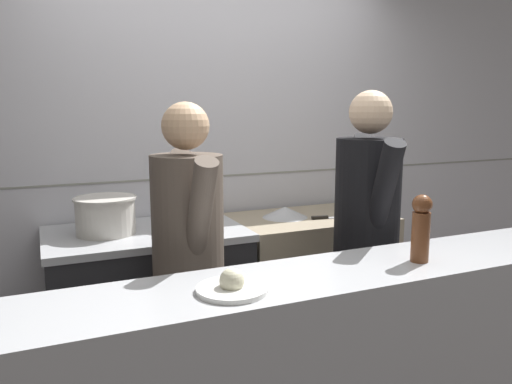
{
  "coord_description": "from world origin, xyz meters",
  "views": [
    {
      "loc": [
        -1.1,
        -1.8,
        1.61
      ],
      "look_at": [
        -0.01,
        0.67,
        1.15
      ],
      "focal_mm": 35.0,
      "sensor_mm": 36.0,
      "label": 1
    }
  ],
  "objects_px": {
    "sauce_pot": "(186,212)",
    "plated_dish_main": "(232,286)",
    "stock_pot": "(106,214)",
    "mixing_bowl_steel": "(285,212)",
    "chef_head_cook": "(189,259)",
    "chefs_knife": "(333,217)",
    "chef_sous": "(366,233)",
    "oven_range": "(148,306)",
    "pepper_mill": "(421,227)"
  },
  "relations": [
    {
      "from": "oven_range",
      "to": "mixing_bowl_steel",
      "type": "height_order",
      "value": "mixing_bowl_steel"
    },
    {
      "from": "oven_range",
      "to": "chefs_knife",
      "type": "relative_size",
      "value": 3.04
    },
    {
      "from": "oven_range",
      "to": "plated_dish_main",
      "type": "xyz_separation_m",
      "value": [
        0.06,
        -1.23,
        0.53
      ]
    },
    {
      "from": "mixing_bowl_steel",
      "to": "chef_sous",
      "type": "xyz_separation_m",
      "value": [
        0.13,
        -0.7,
        0.01
      ]
    },
    {
      "from": "pepper_mill",
      "to": "chef_sous",
      "type": "height_order",
      "value": "chef_sous"
    },
    {
      "from": "pepper_mill",
      "to": "chef_sous",
      "type": "xyz_separation_m",
      "value": [
        0.14,
        0.56,
        -0.17
      ]
    },
    {
      "from": "pepper_mill",
      "to": "chefs_knife",
      "type": "bearing_deg",
      "value": 75.62
    },
    {
      "from": "mixing_bowl_steel",
      "to": "plated_dish_main",
      "type": "height_order",
      "value": "plated_dish_main"
    },
    {
      "from": "stock_pot",
      "to": "mixing_bowl_steel",
      "type": "relative_size",
      "value": 1.16
    },
    {
      "from": "chef_head_cook",
      "to": "chefs_knife",
      "type": "bearing_deg",
      "value": 24.79
    },
    {
      "from": "chefs_knife",
      "to": "chef_head_cook",
      "type": "xyz_separation_m",
      "value": [
        -1.11,
        -0.5,
        0.0
      ]
    },
    {
      "from": "chefs_knife",
      "to": "pepper_mill",
      "type": "xyz_separation_m",
      "value": [
        -0.28,
        -1.11,
        0.21
      ]
    },
    {
      "from": "oven_range",
      "to": "chefs_knife",
      "type": "distance_m",
      "value": 1.28
    },
    {
      "from": "stock_pot",
      "to": "mixing_bowl_steel",
      "type": "xyz_separation_m",
      "value": [
        1.13,
        0.02,
        -0.09
      ]
    },
    {
      "from": "chefs_knife",
      "to": "pepper_mill",
      "type": "relative_size",
      "value": 1.28
    },
    {
      "from": "sauce_pot",
      "to": "plated_dish_main",
      "type": "height_order",
      "value": "sauce_pot"
    },
    {
      "from": "mixing_bowl_steel",
      "to": "oven_range",
      "type": "bearing_deg",
      "value": -177.73
    },
    {
      "from": "mixing_bowl_steel",
      "to": "chefs_knife",
      "type": "height_order",
      "value": "mixing_bowl_steel"
    },
    {
      "from": "mixing_bowl_steel",
      "to": "plated_dish_main",
      "type": "bearing_deg",
      "value": -124.18
    },
    {
      "from": "plated_dish_main",
      "to": "oven_range",
      "type": "bearing_deg",
      "value": 92.62
    },
    {
      "from": "plated_dish_main",
      "to": "chef_sous",
      "type": "xyz_separation_m",
      "value": [
        0.99,
        0.57,
        -0.04
      ]
    },
    {
      "from": "stock_pot",
      "to": "oven_range",
      "type": "bearing_deg",
      "value": -3.54
    },
    {
      "from": "pepper_mill",
      "to": "chef_head_cook",
      "type": "bearing_deg",
      "value": 143.72
    },
    {
      "from": "oven_range",
      "to": "sauce_pot",
      "type": "relative_size",
      "value": 3.99
    },
    {
      "from": "chefs_knife",
      "to": "pepper_mill",
      "type": "bearing_deg",
      "value": -104.38
    },
    {
      "from": "oven_range",
      "to": "mixing_bowl_steel",
      "type": "distance_m",
      "value": 1.04
    },
    {
      "from": "chefs_knife",
      "to": "chef_head_cook",
      "type": "height_order",
      "value": "chef_head_cook"
    },
    {
      "from": "oven_range",
      "to": "stock_pot",
      "type": "distance_m",
      "value": 0.6
    },
    {
      "from": "chef_head_cook",
      "to": "pepper_mill",
      "type": "bearing_deg",
      "value": -35.59
    },
    {
      "from": "stock_pot",
      "to": "sauce_pot",
      "type": "bearing_deg",
      "value": -2.93
    },
    {
      "from": "mixing_bowl_steel",
      "to": "plated_dish_main",
      "type": "distance_m",
      "value": 1.53
    },
    {
      "from": "stock_pot",
      "to": "mixing_bowl_steel",
      "type": "height_order",
      "value": "stock_pot"
    },
    {
      "from": "plated_dish_main",
      "to": "pepper_mill",
      "type": "xyz_separation_m",
      "value": [
        0.85,
        0.01,
        0.13
      ]
    },
    {
      "from": "oven_range",
      "to": "chefs_knife",
      "type": "xyz_separation_m",
      "value": [
        1.19,
        -0.12,
        0.45
      ]
    },
    {
      "from": "chefs_knife",
      "to": "chef_sous",
      "type": "relative_size",
      "value": 0.22
    },
    {
      "from": "pepper_mill",
      "to": "chef_sous",
      "type": "distance_m",
      "value": 0.6
    },
    {
      "from": "chef_sous",
      "to": "mixing_bowl_steel",
      "type": "bearing_deg",
      "value": 116.2
    },
    {
      "from": "mixing_bowl_steel",
      "to": "stock_pot",
      "type": "bearing_deg",
      "value": -178.83
    },
    {
      "from": "chef_head_cook",
      "to": "chef_sous",
      "type": "height_order",
      "value": "chef_sous"
    },
    {
      "from": "sauce_pot",
      "to": "pepper_mill",
      "type": "distance_m",
      "value": 1.39
    },
    {
      "from": "chef_head_cook",
      "to": "sauce_pot",
      "type": "bearing_deg",
      "value": 75.53
    },
    {
      "from": "pepper_mill",
      "to": "plated_dish_main",
      "type": "bearing_deg",
      "value": -179.48
    },
    {
      "from": "sauce_pot",
      "to": "plated_dish_main",
      "type": "distance_m",
      "value": 1.24
    },
    {
      "from": "plated_dish_main",
      "to": "chefs_knife",
      "type": "bearing_deg",
      "value": 44.52
    },
    {
      "from": "stock_pot",
      "to": "mixing_bowl_steel",
      "type": "bearing_deg",
      "value": 1.17
    },
    {
      "from": "sauce_pot",
      "to": "chef_sous",
      "type": "height_order",
      "value": "chef_sous"
    },
    {
      "from": "sauce_pot",
      "to": "chef_head_cook",
      "type": "height_order",
      "value": "chef_head_cook"
    },
    {
      "from": "stock_pot",
      "to": "chef_head_cook",
      "type": "relative_size",
      "value": 0.21
    },
    {
      "from": "oven_range",
      "to": "chef_sous",
      "type": "xyz_separation_m",
      "value": [
        1.05,
        -0.66,
        0.49
      ]
    },
    {
      "from": "oven_range",
      "to": "chef_sous",
      "type": "relative_size",
      "value": 0.66
    }
  ]
}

